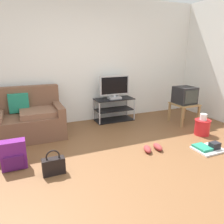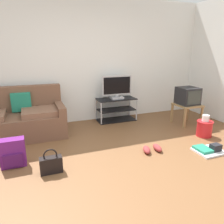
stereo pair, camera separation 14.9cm
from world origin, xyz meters
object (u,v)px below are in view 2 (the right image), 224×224
side_table (187,107)px  handbag (51,164)px  sneakers_pair (152,149)px  tv_stand (116,109)px  cleaning_bucket (205,127)px  flat_tv (117,87)px  backpack (13,153)px  couch (15,119)px  floor_tray (209,150)px  crt_tv (188,96)px

side_table → handbag: side_table is taller
handbag → sneakers_pair: bearing=2.4°
tv_stand → cleaning_bucket: (1.21, -1.50, -0.09)m
flat_tv → cleaning_bucket: flat_tv is taller
backpack → cleaning_bucket: cleaning_bucket is taller
couch → floor_tray: 3.48m
handbag → floor_tray: 2.47m
sneakers_pair → tv_stand: bearing=87.9°
tv_stand → floor_tray: bearing=-69.3°
sneakers_pair → crt_tv: bearing=33.6°
side_table → crt_tv: size_ratio=1.22×
backpack → flat_tv: bearing=10.9°
crt_tv → couch: bearing=171.2°
flat_tv → side_table: bearing=-29.2°
floor_tray → crt_tv: bearing=66.0°
couch → backpack: (0.01, -1.19, -0.14)m
handbag → sneakers_pair: (1.60, 0.07, -0.08)m
cleaning_bucket → sneakers_pair: size_ratio=1.14×
couch → tv_stand: (2.15, 0.23, -0.08)m
crt_tv → backpack: crt_tv is taller
backpack → couch: bearing=68.2°
cleaning_bucket → sneakers_pair: bearing=-170.4°
couch → crt_tv: bearing=-8.8°
couch → crt_tv: (3.51, -0.54, 0.30)m
sneakers_pair → floor_tray: size_ratio=0.81×
couch → flat_tv: bearing=5.4°
side_table → handbag: bearing=-161.7°
crt_tv → backpack: (-3.51, -0.65, -0.43)m
cleaning_bucket → tv_stand: bearing=128.8°
cleaning_bucket → floor_tray: (-0.42, -0.57, -0.14)m
flat_tv → side_table: (1.36, -0.76, -0.40)m
crt_tv → sneakers_pair: bearing=-146.4°
couch → cleaning_bucket: couch is taller
couch → side_table: couch is taller
sneakers_pair → side_table: bearing=33.2°
handbag → side_table: bearing=18.3°
couch → floor_tray: bearing=-32.2°
flat_tv → crt_tv: size_ratio=1.68×
side_table → floor_tray: size_ratio=1.11×
couch → side_table: 3.56m
couch → floor_tray: size_ratio=3.98×
flat_tv → crt_tv: (1.36, -0.75, -0.15)m
tv_stand → handbag: bearing=-133.0°
tv_stand → flat_tv: flat_tv is taller
flat_tv → crt_tv: 1.56m
sneakers_pair → floor_tray: floor_tray is taller
side_table → cleaning_bucket: bearing=-102.3°
side_table → handbag: 3.20m
couch → backpack: couch is taller
couch → floor_tray: (2.93, -1.85, -0.30)m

